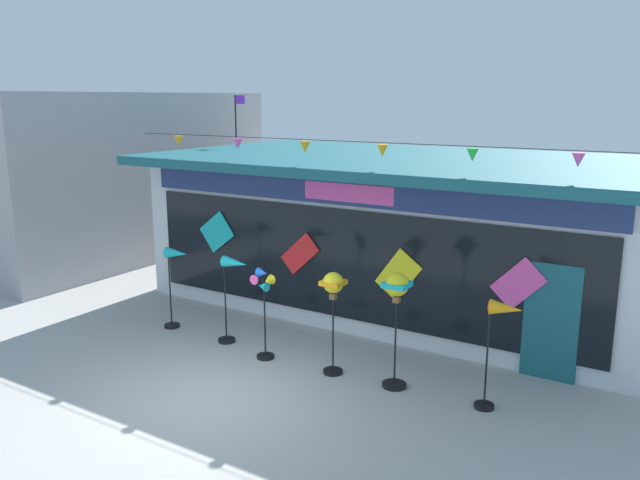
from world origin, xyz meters
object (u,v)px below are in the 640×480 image
object	(u,v)px
wind_spinner_center_right	(333,294)
wind_spinner_far_left	(175,269)
kite_shop_building	(409,227)
wind_spinner_right	(397,298)
wind_spinner_far_right	(501,328)
wind_spinner_left	(233,280)
wind_spinner_center_left	(263,296)

from	to	relation	value
wind_spinner_center_right	wind_spinner_far_left	bearing A→B (deg)	177.29
kite_shop_building	wind_spinner_right	size ratio (longest dim) A/B	5.73
wind_spinner_right	wind_spinner_far_right	distance (m)	1.68
wind_spinner_right	kite_shop_building	bearing A→B (deg)	111.84
wind_spinner_far_left	wind_spinner_center_right	distance (m)	3.82
kite_shop_building	wind_spinner_far_right	size ratio (longest dim) A/B	6.34
wind_spinner_left	wind_spinner_center_right	distance (m)	2.30
wind_spinner_far_left	wind_spinner_far_right	world-z (taller)	wind_spinner_far_right
wind_spinner_far_left	wind_spinner_center_left	bearing A→B (deg)	-7.04
wind_spinner_center_left	wind_spinner_far_right	xyz separation A→B (m)	(4.16, 0.26, 0.14)
wind_spinner_far_left	wind_spinner_center_left	distance (m)	2.46
wind_spinner_center_right	wind_spinner_far_right	world-z (taller)	wind_spinner_center_right
wind_spinner_far_left	wind_spinner_far_right	distance (m)	6.60
wind_spinner_left	wind_spinner_right	world-z (taller)	wind_spinner_right
wind_spinner_left	wind_spinner_far_right	size ratio (longest dim) A/B	0.99
wind_spinner_far_left	wind_spinner_center_right	bearing A→B (deg)	-2.71
wind_spinner_far_left	wind_spinner_left	size ratio (longest dim) A/B	0.99
kite_shop_building	wind_spinner_center_right	size ratio (longest dim) A/B	6.18
kite_shop_building	wind_spinner_center_right	distance (m)	4.64
wind_spinner_left	wind_spinner_center_right	bearing A→B (deg)	-3.82
wind_spinner_left	wind_spinner_far_right	bearing A→B (deg)	-0.10
wind_spinner_center_right	wind_spinner_right	size ratio (longest dim) A/B	0.93
kite_shop_building	wind_spinner_far_left	size ratio (longest dim) A/B	6.49
wind_spinner_far_left	kite_shop_building	bearing A→B (deg)	54.62
kite_shop_building	wind_spinner_center_right	bearing A→B (deg)	-81.56
kite_shop_building	wind_spinner_left	world-z (taller)	kite_shop_building
wind_spinner_far_left	wind_spinner_right	distance (m)	4.94
wind_spinner_center_left	wind_spinner_right	distance (m)	2.53
wind_spinner_center_left	kite_shop_building	bearing A→B (deg)	81.61
kite_shop_building	wind_spinner_far_right	world-z (taller)	kite_shop_building
wind_spinner_center_left	wind_spinner_far_right	world-z (taller)	wind_spinner_far_right
wind_spinner_center_right	wind_spinner_far_right	size ratio (longest dim) A/B	1.03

